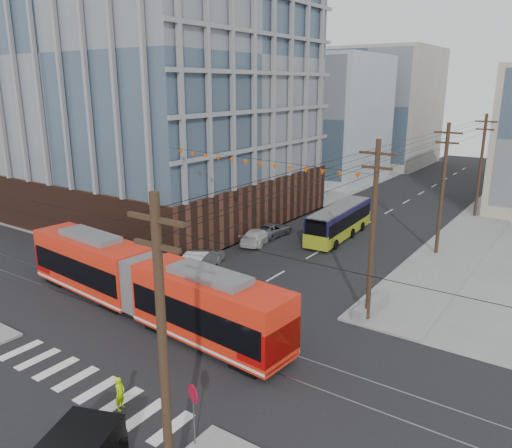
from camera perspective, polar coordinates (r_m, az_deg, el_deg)
The scene contains 14 objects.
ground at distance 28.02m, azimuth -13.79°, elevation -14.56°, with size 160.00×160.00×0.00m, color slate.
office_building at distance 56.08m, azimuth -12.35°, elevation 15.74°, with size 30.00×25.00×28.60m, color #381E16.
bg_bldg_nw_near at distance 76.62m, azimuth 6.90°, elevation 11.90°, with size 18.00×16.00×18.00m, color #8C99A5.
bg_bldg_nw_far at distance 93.61m, azimuth 14.48°, elevation 12.81°, with size 16.00×18.00×20.00m, color gray.
utility_pole_near at distance 16.32m, azimuth -10.50°, elevation -15.60°, with size 0.30×0.30×11.00m, color black.
utility_pole_far at distance 72.85m, azimuth 26.55°, elevation 7.42°, with size 0.30×0.30×11.00m, color black.
streetcar at distance 31.67m, azimuth -12.60°, elevation -6.71°, with size 21.21×2.98×4.09m, color red, non-canonical shape.
city_bus at distance 47.31m, azimuth 9.51°, elevation 0.29°, with size 2.33×10.73×3.04m, color #141034, non-canonical shape.
parked_car_silver at distance 38.97m, azimuth -6.25°, elevation -4.04°, with size 1.73×4.96×1.63m, color #959595.
parked_car_white at distance 44.96m, azimuth 0.12°, elevation -1.42°, with size 1.92×4.73×1.37m, color silver.
parked_car_grey at distance 47.21m, azimuth 1.91°, elevation -0.65°, with size 2.12×4.59×1.28m, color #54565D.
pedestrian at distance 23.93m, azimuth -15.29°, elevation -18.17°, with size 0.58×0.38×1.58m, color #B1EA02.
stop_sign at distance 21.06m, azimuth -7.11°, elevation -21.16°, with size 0.80×0.80×2.63m, color #9F0421, non-canonical shape.
jersey_barrier at distance 32.66m, azimuth 13.10°, elevation -9.16°, with size 0.92×4.11×0.82m, color slate.
Camera 1 is at (18.62, -15.66, 13.90)m, focal length 35.00 mm.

